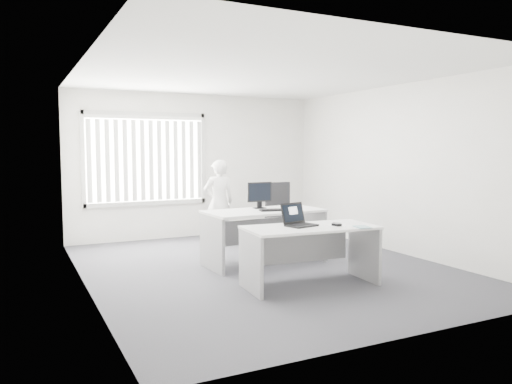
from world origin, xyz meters
name	(u,v)px	position (x,y,z in m)	size (l,w,h in m)	color
ground	(265,267)	(0.00, 0.00, 0.00)	(6.00, 6.00, 0.00)	#4D4D55
wall_back	(196,166)	(0.00, 3.00, 1.40)	(5.00, 0.02, 2.80)	white
wall_front	(416,187)	(0.00, -3.00, 1.40)	(5.00, 0.02, 2.80)	white
wall_left	(84,177)	(-2.50, 0.00, 1.40)	(0.02, 6.00, 2.80)	white
wall_right	(398,169)	(2.50, 0.00, 1.40)	(0.02, 6.00, 2.80)	white
ceiling	(265,74)	(0.00, 0.00, 2.80)	(5.00, 6.00, 0.02)	white
window	(146,159)	(-1.00, 2.96, 1.55)	(2.32, 0.06, 1.76)	#BBBBB6
blinds	(147,160)	(-1.00, 2.90, 1.52)	(2.20, 0.10, 1.50)	white
desk_near	(310,243)	(0.08, -1.10, 0.55)	(1.72, 0.90, 0.76)	white
desk_far	(264,225)	(0.12, 0.25, 0.59)	(1.84, 0.94, 0.82)	white
office_chair	(282,227)	(0.99, 1.27, 0.35)	(0.66, 0.66, 1.14)	black
person	(219,202)	(0.09, 2.03, 0.77)	(0.56, 0.37, 1.54)	white
laptop	(302,215)	(-0.02, -1.05, 0.91)	(0.37, 0.33, 0.29)	black
paper_sheet	(339,225)	(0.46, -1.18, 0.76)	(0.26, 0.19, 0.00)	white
mouse	(337,224)	(0.39, -1.23, 0.79)	(0.07, 0.12, 0.05)	silver
booklet	(362,227)	(0.62, -1.46, 0.77)	(0.16, 0.22, 0.01)	white
keyboard	(275,210)	(0.23, 0.10, 0.83)	(0.46, 0.15, 0.02)	black
monitor	(259,195)	(0.15, 0.48, 1.02)	(0.41, 0.12, 0.41)	black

